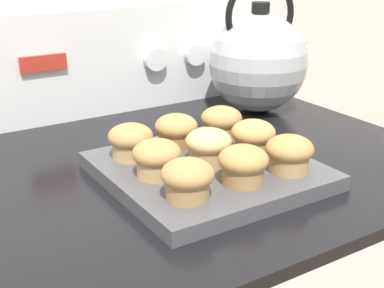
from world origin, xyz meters
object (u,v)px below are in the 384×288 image
muffin_r1_c1 (208,146)px  muffin_r0_c0 (188,179)px  muffin_r1_c0 (157,158)px  muffin_r0_c1 (243,164)px  muffin_r2_c0 (131,141)px  muffin_r2_c2 (221,122)px  tea_kettle (259,61)px  muffin_r2_c1 (176,130)px  muffin_r0_c2 (289,153)px  muffin_pan (207,171)px  muffin_r1_c2 (253,136)px

muffin_r1_c1 → muffin_r0_c0: bearing=-136.4°
muffin_r1_c0 → muffin_r0_c0: bearing=-90.8°
muffin_r0_c1 → muffin_r2_c0: 0.18m
muffin_r2_c2 → tea_kettle: (0.19, 0.15, 0.05)m
muffin_r0_c1 → muffin_r2_c1: bearing=91.7°
muffin_r0_c2 → muffin_r2_c2: (0.00, 0.17, 0.00)m
muffin_r1_c1 → tea_kettle: size_ratio=0.25×
muffin_r0_c2 → muffin_r2_c0: 0.23m
muffin_r0_c0 → muffin_r1_c0: (0.00, 0.08, 0.00)m
muffin_r2_c0 → muffin_r2_c2: size_ratio=1.00×
muffin_r2_c0 → tea_kettle: tea_kettle is taller
muffin_pan → muffin_r1_c0: bearing=179.7°
muffin_r2_c2 → tea_kettle: size_ratio=0.25×
muffin_r0_c1 → muffin_r1_c1: same height
muffin_r0_c0 → muffin_r2_c2: 0.23m
muffin_r0_c1 → tea_kettle: 0.42m
muffin_r0_c2 → tea_kettle: (0.19, 0.31, 0.05)m
muffin_r0_c2 → muffin_r1_c0: same height
muffin_r0_c0 → tea_kettle: bearing=40.7°
muffin_r1_c0 → muffin_r1_c2: size_ratio=1.00×
muffin_r0_c1 → muffin_r1_c1: 0.08m
muffin_r2_c2 → muffin_r1_c2: bearing=-90.3°
muffin_r0_c0 → muffin_r0_c1: 0.09m
muffin_r2_c0 → tea_kettle: (0.36, 0.15, 0.05)m
muffin_r1_c0 → muffin_r1_c1: (0.09, 0.00, 0.00)m
muffin_pan → muffin_r0_c2: size_ratio=4.25×
muffin_r1_c2 → muffin_r2_c1: same height
muffin_r1_c2 → muffin_r2_c1: bearing=133.8°
muffin_r1_c2 → muffin_r2_c0: size_ratio=1.00×
muffin_r0_c0 → muffin_r2_c0: same height
muffin_r2_c1 → muffin_r1_c1: bearing=-86.9°
muffin_r0_c2 → muffin_r2_c1: 0.19m
muffin_r2_c1 → muffin_r2_c2: size_ratio=1.00×
muffin_r1_c2 → muffin_r0_c0: bearing=-154.6°
muffin_pan → muffin_r1_c1: 0.04m
muffin_r0_c1 → muffin_r2_c0: same height
muffin_r0_c2 → muffin_r1_c2: size_ratio=1.00×
muffin_r2_c0 → muffin_r2_c2: (0.17, 0.00, 0.00)m
muffin_r0_c0 → muffin_r2_c1: 0.19m
tea_kettle → muffin_pan: bearing=-140.5°
muffin_r2_c1 → muffin_r1_c2: bearing=-46.2°
muffin_r1_c1 → muffin_pan: bearing=-151.9°
muffin_r2_c0 → muffin_r2_c2: 0.17m
muffin_r1_c2 → muffin_r2_c0: (-0.17, 0.08, 0.00)m
muffin_r1_c1 → muffin_r1_c2: bearing=-2.7°
muffin_r1_c2 → muffin_r2_c0: bearing=153.4°
muffin_r1_c1 → tea_kettle: 0.36m
muffin_r1_c0 → muffin_pan: bearing=-0.3°
muffin_pan → muffin_r0_c1: (0.00, -0.08, 0.04)m
tea_kettle → muffin_r2_c2: bearing=-143.0°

